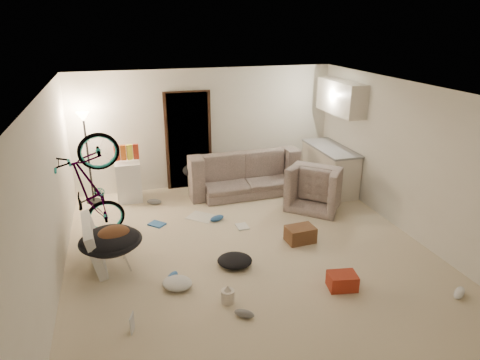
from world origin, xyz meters
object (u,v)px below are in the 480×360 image
object	(u,v)px
mini_fridge	(129,181)
saucer_chair	(111,246)
floor_lamp	(86,138)
kitchen_counter	(329,169)
drink_case_b	(342,281)
juicer	(228,295)
bicycle	(94,211)
tv_box	(94,244)
sofa	(241,175)
drink_case_a	(300,234)
armchair	(318,190)

from	to	relation	value
mini_fridge	saucer_chair	size ratio (longest dim) A/B	0.90
floor_lamp	mini_fridge	world-z (taller)	floor_lamp
kitchen_counter	mini_fridge	xyz separation A→B (m)	(-4.12, 0.55, -0.04)
drink_case_b	juicer	distance (m)	1.57
drink_case_b	saucer_chair	bearing A→B (deg)	164.98
bicycle	tv_box	size ratio (longest dim) A/B	1.79
bicycle	saucer_chair	distance (m)	1.10
saucer_chair	tv_box	world-z (taller)	tv_box
kitchen_counter	sofa	bearing A→B (deg)	166.13
kitchen_counter	bicycle	world-z (taller)	bicycle
kitchen_counter	juicer	distance (m)	4.47
saucer_chair	tv_box	distance (m)	0.32
kitchen_counter	drink_case_a	size ratio (longest dim) A/B	3.31
floor_lamp	tv_box	size ratio (longest dim) A/B	1.76
mini_fridge	drink_case_b	xyz separation A→B (m)	(2.61, -3.91, -0.29)
mini_fridge	drink_case_b	bearing A→B (deg)	-55.89
mini_fridge	juicer	size ratio (longest dim) A/B	3.20
sofa	bicycle	xyz separation A→B (m)	(-2.91, -1.37, 0.15)
drink_case_a	drink_case_b	world-z (taller)	drink_case_a
sofa	drink_case_b	xyz separation A→B (m)	(0.30, -3.81, -0.23)
floor_lamp	saucer_chair	size ratio (longest dim) A/B	2.04
kitchen_counter	saucer_chair	xyz separation A→B (m)	(-4.48, -1.98, -0.07)
floor_lamp	sofa	world-z (taller)	floor_lamp
saucer_chair	kitchen_counter	bearing A→B (deg)	23.87
sofa	juicer	xyz separation A→B (m)	(-1.26, -3.67, -0.23)
floor_lamp	kitchen_counter	size ratio (longest dim) A/B	1.21
tv_box	juicer	world-z (taller)	tv_box
drink_case_b	armchair	bearing A→B (deg)	80.72
drink_case_a	floor_lamp	bearing A→B (deg)	137.56
bicycle	drink_case_a	size ratio (longest dim) A/B	4.08
armchair	sofa	bearing A→B (deg)	-1.55
floor_lamp	saucer_chair	xyz separation A→B (m)	(0.35, -2.63, -0.93)
bicycle	tv_box	world-z (taller)	bicycle
bicycle	mini_fridge	distance (m)	1.59
mini_fridge	kitchen_counter	bearing A→B (deg)	-7.19
drink_case_a	drink_case_b	bearing A→B (deg)	-93.04
sofa	kitchen_counter	bearing A→B (deg)	164.57
bicycle	drink_case_a	world-z (taller)	bicycle
floor_lamp	bicycle	size ratio (longest dim) A/B	0.98
tv_box	drink_case_a	size ratio (longest dim) A/B	2.28
sofa	saucer_chair	size ratio (longest dim) A/B	2.59
floor_lamp	drink_case_a	size ratio (longest dim) A/B	3.99
mini_fridge	drink_case_a	world-z (taller)	mini_fridge
bicycle	tv_box	bearing A→B (deg)	174.42
mini_fridge	juicer	world-z (taller)	mini_fridge
sofa	juicer	distance (m)	3.89
sofa	saucer_chair	world-z (taller)	sofa
kitchen_counter	armchair	size ratio (longest dim) A/B	1.54
bicycle	saucer_chair	bearing A→B (deg)	-172.56
sofa	mini_fridge	xyz separation A→B (m)	(-2.30, 0.10, 0.06)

